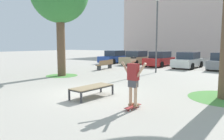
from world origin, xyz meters
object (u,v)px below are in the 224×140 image
(skate_box, at_px, (92,87))
(car_white, at_px, (188,61))
(car_blue, at_px, (114,57))
(car_grey, at_px, (222,62))
(car_red, at_px, (160,59))
(light_post, at_px, (157,23))
(car_tan, at_px, (136,58))
(park_bench, at_px, (105,64))
(skater, at_px, (133,78))
(skateboard, at_px, (133,107))

(skate_box, height_order, car_white, car_white)
(car_blue, height_order, car_grey, same)
(car_red, distance_m, light_post, 6.29)
(skate_box, height_order, light_post, light_post)
(car_tan, bearing_deg, car_white, -5.47)
(car_white, bearing_deg, park_bench, -137.93)
(car_blue, height_order, car_tan, same)
(car_grey, distance_m, park_bench, 10.31)
(skate_box, height_order, car_tan, car_tan)
(park_bench, bearing_deg, car_blue, 115.76)
(car_red, bearing_deg, car_tan, 173.16)
(car_blue, xyz_separation_m, park_bench, (2.81, -5.81, -0.24))
(park_bench, bearing_deg, car_red, 61.62)
(skater, distance_m, car_white, 14.57)
(car_grey, bearing_deg, park_bench, -147.86)
(car_tan, bearing_deg, car_red, -6.84)
(car_white, bearing_deg, skate_box, -91.27)
(skate_box, xyz_separation_m, skater, (2.19, -0.48, 0.66))
(car_tan, distance_m, car_red, 2.90)
(skate_box, relative_size, skater, 1.16)
(skater, distance_m, car_blue, 18.31)
(park_bench, distance_m, light_post, 5.78)
(skateboard, bearing_deg, park_bench, 130.10)
(car_red, distance_m, car_white, 2.89)
(skater, distance_m, park_bench, 12.00)
(skate_box, distance_m, skateboard, 2.27)
(car_grey, bearing_deg, skate_box, -102.70)
(skate_box, relative_size, car_blue, 0.46)
(car_tan, bearing_deg, car_blue, -179.76)
(light_post, bearing_deg, skater, -72.20)
(skater, relative_size, car_white, 0.39)
(car_blue, distance_m, light_post, 9.81)
(skater, relative_size, light_post, 0.29)
(park_bench, xyz_separation_m, light_post, (4.68, 0.31, 3.38))
(skater, relative_size, car_grey, 0.39)
(car_tan, bearing_deg, skater, -62.99)
(skateboard, height_order, car_white, car_white)
(skate_box, relative_size, car_grey, 0.46)
(car_blue, bearing_deg, car_grey, -1.65)
(skateboard, distance_m, car_red, 15.41)
(car_blue, bearing_deg, light_post, -36.34)
(car_tan, bearing_deg, light_post, -50.19)
(skateboard, xyz_separation_m, car_red, (-4.76, 14.65, 0.61))
(skateboard, relative_size, park_bench, 0.33)
(car_blue, height_order, car_white, same)
(car_tan, height_order, park_bench, car_tan)
(skate_box, height_order, park_bench, park_bench)
(skateboard, xyz_separation_m, car_blue, (-10.53, 14.98, 0.61))
(car_tan, bearing_deg, skate_box, -69.40)
(car_grey, relative_size, light_post, 0.74)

